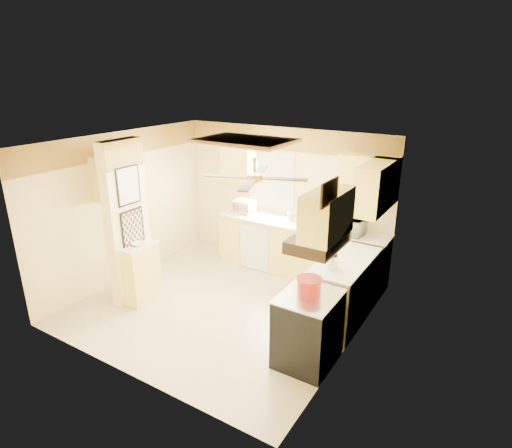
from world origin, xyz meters
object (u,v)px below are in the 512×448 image
Objects in this scene: microwave at (349,226)px; kettle at (333,262)px; dutch_oven at (309,286)px; bowl at (138,244)px; stove at (308,329)px.

microwave reaches higher than kettle.
kettle is at bearing 89.64° from dutch_oven.
bowl is 2.78m from dutch_oven.
dutch_oven is 0.73m from kettle.
stove is at bearing 0.24° from bowl.
microwave is 3.29m from bowl.
stove is 3.02× the size of dutch_oven.
stove is 1.87× the size of microwave.
dutch_oven is at bearing 0.99° from bowl.
bowl is at bearing 47.86° from microwave.
bowl reaches higher than stove.
bowl is 2.89m from kettle.
microwave is (-0.31, 2.12, 0.62)m from stove.
bowl is at bearing -179.76° from stove.
kettle is (-0.02, 0.76, 0.58)m from stove.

